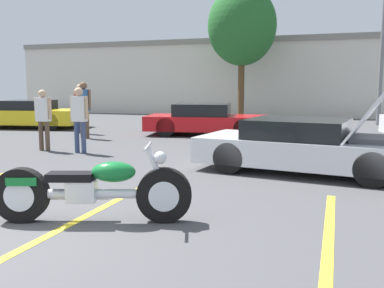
% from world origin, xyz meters
% --- Properties ---
extents(parking_stripe_middle, '(0.12, 4.72, 0.01)m').
position_xyz_m(parking_stripe_middle, '(0.77, 0.95, 0.00)').
color(parking_stripe_middle, yellow).
rests_on(parking_stripe_middle, ground).
extents(parking_stripe_back, '(0.12, 4.72, 0.01)m').
position_xyz_m(parking_stripe_back, '(3.83, 0.95, 0.00)').
color(parking_stripe_back, yellow).
rests_on(parking_stripe_back, ground).
extents(far_building, '(32.00, 4.20, 4.40)m').
position_xyz_m(far_building, '(0.00, 22.33, 2.34)').
color(far_building, beige).
rests_on(far_building, ground).
extents(tree_background, '(3.45, 3.45, 6.68)m').
position_xyz_m(tree_background, '(-0.84, 18.11, 4.68)').
color(tree_background, brown).
rests_on(tree_background, ground).
extents(motorcycle, '(2.41, 1.04, 0.98)m').
position_xyz_m(motorcycle, '(0.99, 1.01, 0.41)').
color(motorcycle, black).
rests_on(motorcycle, ground).
extents(show_car_hood_open, '(4.40, 2.42, 1.89)m').
position_xyz_m(show_car_hood_open, '(3.32, 5.13, 0.53)').
color(show_car_hood_open, silver).
rests_on(show_car_hood_open, ground).
extents(parked_car_left_row, '(4.51, 2.67, 1.13)m').
position_xyz_m(parked_car_left_row, '(-8.04, 10.87, 0.55)').
color(parked_car_left_row, yellow).
rests_on(parked_car_left_row, ground).
extents(parked_car_mid_row, '(4.44, 2.51, 1.09)m').
position_xyz_m(parked_car_mid_row, '(-0.48, 10.74, 0.53)').
color(parked_car_mid_row, red).
rests_on(parked_car_mid_row, ground).
extents(spectator_near_motorcycle, '(0.52, 0.23, 1.77)m').
position_xyz_m(spectator_near_motorcycle, '(-4.90, 9.75, 1.06)').
color(spectator_near_motorcycle, '#38476B').
rests_on(spectator_near_motorcycle, ground).
extents(spectator_by_show_car, '(0.52, 0.24, 1.84)m').
position_xyz_m(spectator_by_show_car, '(-3.97, 8.54, 1.11)').
color(spectator_by_show_car, brown).
rests_on(spectator_by_show_car, ground).
extents(spectator_midground, '(0.52, 0.21, 1.61)m').
position_xyz_m(spectator_midground, '(-3.47, 5.84, 0.95)').
color(spectator_midground, brown).
rests_on(spectator_midground, ground).
extents(spectator_far_lot, '(0.52, 0.22, 1.67)m').
position_xyz_m(spectator_far_lot, '(-2.34, 5.80, 0.99)').
color(spectator_far_lot, '#38476B').
rests_on(spectator_far_lot, ground).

